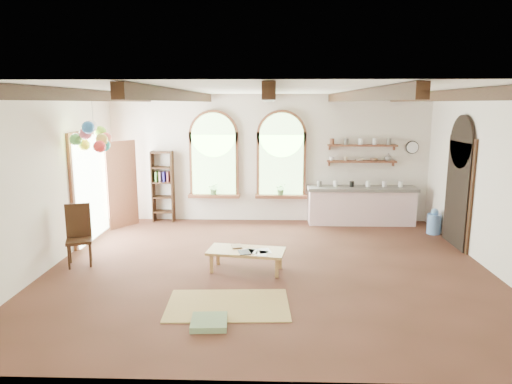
{
  "coord_description": "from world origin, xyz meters",
  "views": [
    {
      "loc": [
        0.02,
        -7.98,
        2.98
      ],
      "look_at": [
        -0.25,
        0.6,
        1.3
      ],
      "focal_mm": 32.0,
      "sensor_mm": 36.0,
      "label": 1
    }
  ],
  "objects_px": {
    "kitchen_counter": "(361,205)",
    "side_chair": "(80,248)",
    "balloon_cluster": "(94,137)",
    "coffee_table": "(246,252)"
  },
  "relations": [
    {
      "from": "kitchen_counter",
      "to": "side_chair",
      "type": "xyz_separation_m",
      "value": [
        -5.82,
        -3.14,
        -0.15
      ]
    },
    {
      "from": "kitchen_counter",
      "to": "side_chair",
      "type": "height_order",
      "value": "side_chair"
    },
    {
      "from": "balloon_cluster",
      "to": "kitchen_counter",
      "type": "bearing_deg",
      "value": 22.81
    },
    {
      "from": "coffee_table",
      "to": "side_chair",
      "type": "relative_size",
      "value": 1.27
    },
    {
      "from": "coffee_table",
      "to": "balloon_cluster",
      "type": "xyz_separation_m",
      "value": [
        -3.01,
        0.96,
        1.98
      ]
    },
    {
      "from": "kitchen_counter",
      "to": "coffee_table",
      "type": "xyz_separation_m",
      "value": [
        -2.7,
        -3.36,
        -0.13
      ]
    },
    {
      "from": "coffee_table",
      "to": "kitchen_counter",
      "type": "bearing_deg",
      "value": 51.22
    },
    {
      "from": "coffee_table",
      "to": "balloon_cluster",
      "type": "bearing_deg",
      "value": 162.31
    },
    {
      "from": "kitchen_counter",
      "to": "coffee_table",
      "type": "distance_m",
      "value": 4.31
    },
    {
      "from": "kitchen_counter",
      "to": "side_chair",
      "type": "bearing_deg",
      "value": -151.64
    }
  ]
}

